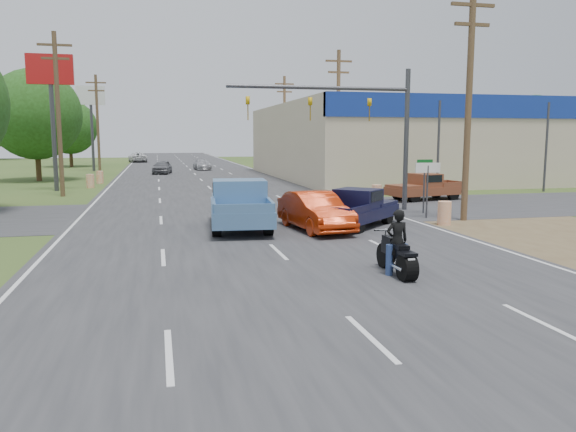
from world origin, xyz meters
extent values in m
plane|color=#2E491D|center=(0.00, 0.00, 0.00)|extent=(200.00, 200.00, 0.00)
cube|color=#2D2D30|center=(0.00, 40.00, 0.01)|extent=(15.00, 180.00, 0.02)
cube|color=#2D2D30|center=(0.00, 18.00, 0.01)|extent=(120.00, 10.00, 0.02)
cube|color=brown|center=(11.00, 10.00, 0.01)|extent=(8.00, 18.00, 0.01)
cube|color=#B7A88C|center=(32.00, 40.00, 3.30)|extent=(50.00, 28.00, 6.60)
cylinder|color=#4C3823|center=(9.50, 13.00, 5.00)|extent=(0.28, 0.28, 10.00)
cube|color=#4C3823|center=(9.50, 13.00, 9.20)|extent=(2.00, 0.14, 0.14)
cube|color=#4C3823|center=(9.50, 13.00, 8.40)|extent=(1.60, 0.14, 0.14)
cylinder|color=#4C3823|center=(9.50, 31.00, 5.00)|extent=(0.28, 0.28, 10.00)
cube|color=#4C3823|center=(9.50, 31.00, 9.20)|extent=(2.00, 0.14, 0.14)
cube|color=#4C3823|center=(9.50, 31.00, 8.40)|extent=(1.60, 0.14, 0.14)
cylinder|color=#4C3823|center=(9.50, 49.00, 5.00)|extent=(0.28, 0.28, 10.00)
cube|color=#4C3823|center=(9.50, 49.00, 9.20)|extent=(2.00, 0.14, 0.14)
cube|color=#4C3823|center=(9.50, 49.00, 8.40)|extent=(1.60, 0.14, 0.14)
cylinder|color=#4C3823|center=(-9.50, 28.00, 5.00)|extent=(0.28, 0.28, 10.00)
cube|color=#4C3823|center=(-9.50, 28.00, 9.20)|extent=(2.00, 0.14, 0.14)
cube|color=#4C3823|center=(-9.50, 28.00, 8.40)|extent=(1.60, 0.14, 0.14)
cylinder|color=#4C3823|center=(-9.50, 52.00, 5.00)|extent=(0.28, 0.28, 10.00)
cube|color=#4C3823|center=(-9.50, 52.00, 9.20)|extent=(2.00, 0.14, 0.14)
cube|color=#4C3823|center=(-9.50, 52.00, 8.40)|extent=(1.60, 0.14, 0.14)
cylinder|color=#422D19|center=(-13.50, 42.00, 1.62)|extent=(0.44, 0.44, 3.24)
sphere|color=#1E3E11|center=(-13.50, 42.00, 5.58)|extent=(7.56, 7.56, 7.56)
cylinder|color=#422D19|center=(-14.20, 66.00, 1.44)|extent=(0.44, 0.44, 2.88)
sphere|color=#1E3E11|center=(-14.20, 66.00, 4.96)|extent=(6.72, 6.72, 6.72)
cylinder|color=#422D19|center=(55.00, 70.00, 1.80)|extent=(0.44, 0.44, 3.60)
sphere|color=#1E3E11|center=(55.00, 70.00, 6.20)|extent=(8.40, 8.40, 8.40)
cylinder|color=#422D19|center=(30.00, 95.00, 1.71)|extent=(0.44, 0.44, 3.42)
sphere|color=#1E3E11|center=(30.00, 95.00, 5.89)|extent=(7.98, 7.98, 7.98)
cylinder|color=orange|center=(8.00, 12.00, 0.50)|extent=(0.56, 0.56, 1.00)
cylinder|color=orange|center=(8.40, 20.50, 0.50)|extent=(0.56, 0.56, 1.00)
cylinder|color=orange|center=(-8.50, 34.00, 0.50)|extent=(0.56, 0.56, 1.00)
cylinder|color=orange|center=(-8.20, 38.00, 0.50)|extent=(0.56, 0.56, 1.00)
cylinder|color=#3F3F44|center=(-10.50, 32.00, 4.50)|extent=(0.30, 0.30, 9.00)
cube|color=#B21414|center=(-10.50, 32.00, 8.20)|extent=(3.00, 0.35, 2.00)
cylinder|color=#3F3F44|center=(-10.50, 56.00, 4.50)|extent=(0.30, 0.30, 9.00)
cube|color=white|center=(-10.50, 56.00, 8.20)|extent=(3.00, 0.35, 2.00)
cylinder|color=#3F3F44|center=(8.20, 14.00, 1.20)|extent=(0.08, 0.08, 2.40)
cube|color=white|center=(8.20, 14.00, 2.30)|extent=(1.20, 0.05, 0.45)
cylinder|color=#3F3F44|center=(8.80, 15.50, 1.20)|extent=(0.08, 0.08, 2.40)
cube|color=#0C591E|center=(8.80, 15.50, 2.50)|extent=(0.80, 0.04, 0.22)
cylinder|color=#3F3F44|center=(8.50, 17.00, 3.50)|extent=(0.24, 0.24, 7.00)
cylinder|color=#3F3F44|center=(4.00, 17.00, 6.00)|extent=(9.00, 0.18, 0.18)
imported|color=gold|center=(6.50, 17.00, 5.55)|extent=(0.18, 0.40, 1.10)
imported|color=gold|center=(3.50, 17.00, 5.55)|extent=(0.18, 0.40, 1.10)
imported|color=gold|center=(0.50, 17.00, 5.55)|extent=(0.18, 0.40, 1.10)
imported|color=#AE2708|center=(2.32, 11.88, 0.76)|extent=(2.18, 4.76, 1.51)
cylinder|color=black|center=(2.44, 3.69, 0.35)|extent=(0.34, 0.70, 0.70)
cylinder|color=black|center=(2.43, 5.23, 0.35)|extent=(0.13, 0.70, 0.70)
cube|color=black|center=(2.43, 4.49, 0.66)|extent=(0.24, 1.27, 0.32)
cube|color=black|center=(2.43, 4.75, 0.87)|extent=(0.28, 0.58, 0.23)
cube|color=black|center=(2.43, 4.17, 0.83)|extent=(0.32, 0.58, 0.11)
cylinder|color=white|center=(2.43, 5.07, 1.11)|extent=(0.69, 0.06, 0.05)
cube|color=white|center=(2.44, 3.46, 0.58)|extent=(0.19, 0.02, 0.13)
imported|color=black|center=(2.43, 4.33, 0.84)|extent=(0.61, 0.40, 1.68)
cylinder|color=black|center=(-1.30, 14.90, 0.46)|extent=(0.42, 0.94, 0.91)
cylinder|color=black|center=(0.61, 14.73, 0.46)|extent=(0.42, 0.94, 0.91)
cylinder|color=black|center=(-1.61, 11.35, 0.46)|extent=(0.42, 0.94, 0.91)
cylinder|color=black|center=(0.30, 11.18, 0.46)|extent=(0.42, 0.94, 0.91)
cube|color=teal|center=(-0.50, 13.04, 0.71)|extent=(2.80, 6.11, 0.59)
cube|color=teal|center=(-0.34, 14.81, 1.08)|extent=(2.36, 2.44, 0.21)
cube|color=teal|center=(-0.49, 13.16, 1.48)|extent=(2.25, 1.96, 0.97)
cube|color=black|center=(-0.49, 13.16, 1.65)|extent=(2.26, 1.61, 0.51)
cube|color=teal|center=(-0.76, 10.14, 1.16)|extent=(2.10, 0.28, 0.34)
cylinder|color=black|center=(4.71, 13.87, 0.36)|extent=(0.71, 0.70, 0.73)
cylinder|color=black|center=(5.78, 12.78, 0.36)|extent=(0.71, 0.70, 0.73)
cylinder|color=black|center=(2.69, 11.90, 0.36)|extent=(0.71, 0.70, 0.73)
cylinder|color=black|center=(3.75, 10.81, 0.36)|extent=(0.71, 0.70, 0.73)
cube|color=black|center=(4.23, 12.34, 0.56)|extent=(4.65, 4.59, 0.47)
cube|color=black|center=(5.25, 13.33, 0.86)|extent=(2.49, 2.49, 0.16)
cube|color=black|center=(4.30, 12.41, 1.18)|extent=(2.18, 2.18, 0.77)
cube|color=black|center=(4.30, 12.41, 1.32)|extent=(2.00, 2.01, 0.41)
cube|color=black|center=(2.58, 10.73, 0.93)|extent=(1.22, 1.25, 0.27)
cylinder|color=black|center=(10.44, 19.91, 0.36)|extent=(0.77, 0.42, 0.73)
cylinder|color=black|center=(10.12, 21.40, 0.36)|extent=(0.77, 0.42, 0.73)
cylinder|color=black|center=(13.21, 20.50, 0.36)|extent=(0.77, 0.42, 0.73)
cylinder|color=black|center=(12.89, 21.99, 0.36)|extent=(0.77, 0.42, 0.73)
cube|color=brown|center=(11.67, 20.95, 0.56)|extent=(4.99, 2.76, 0.47)
cube|color=brown|center=(10.28, 20.66, 0.86)|extent=(2.11, 2.06, 0.16)
cube|color=brown|center=(11.57, 20.93, 1.18)|extent=(1.73, 1.93, 0.77)
cube|color=black|center=(11.57, 20.93, 1.32)|extent=(1.46, 1.90, 0.41)
cube|color=brown|center=(13.93, 21.43, 0.93)|extent=(0.42, 1.65, 0.27)
imported|color=slate|center=(-3.19, 49.17, 0.69)|extent=(2.26, 4.28, 1.39)
imported|color=#A6A5AA|center=(1.34, 55.57, 0.61)|extent=(2.01, 4.30, 1.21)
imported|color=silver|center=(-6.50, 78.28, 0.73)|extent=(3.02, 5.51, 1.46)
camera|label=1|loc=(-3.69, -9.22, 3.64)|focal=35.00mm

